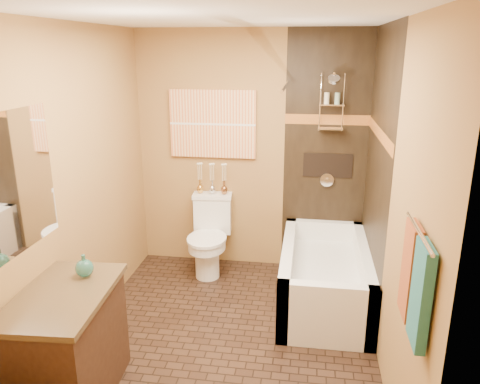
% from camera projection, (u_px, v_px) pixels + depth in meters
% --- Properties ---
extents(floor, '(3.00, 3.00, 0.00)m').
position_uv_depth(floor, '(227.00, 340.00, 3.85)').
color(floor, black).
rests_on(floor, ground).
extents(wall_left, '(0.02, 3.00, 2.50)m').
position_uv_depth(wall_left, '(74.00, 189.00, 3.65)').
color(wall_left, olive).
rests_on(wall_left, floor).
extents(wall_right, '(0.02, 3.00, 2.50)m').
position_uv_depth(wall_right, '(392.00, 203.00, 3.31)').
color(wall_right, olive).
rests_on(wall_right, floor).
extents(wall_back, '(2.40, 0.02, 2.50)m').
position_uv_depth(wall_back, '(251.00, 153.00, 4.90)').
color(wall_back, olive).
rests_on(wall_back, floor).
extents(wall_front, '(2.40, 0.02, 2.50)m').
position_uv_depth(wall_front, '(164.00, 298.00, 2.06)').
color(wall_front, olive).
rests_on(wall_front, floor).
extents(ceiling, '(3.00, 3.00, 0.00)m').
position_uv_depth(ceiling, '(223.00, 17.00, 3.11)').
color(ceiling, silver).
rests_on(ceiling, wall_back).
extents(alcove_tile_back, '(0.85, 0.01, 2.50)m').
position_uv_depth(alcove_tile_back, '(326.00, 156.00, 4.77)').
color(alcove_tile_back, black).
rests_on(alcove_tile_back, wall_back).
extents(alcove_tile_right, '(0.01, 1.50, 2.50)m').
position_uv_depth(alcove_tile_right, '(377.00, 176.00, 4.02)').
color(alcove_tile_right, black).
rests_on(alcove_tile_right, wall_right).
extents(mosaic_band_back, '(0.85, 0.01, 0.10)m').
position_uv_depth(mosaic_band_back, '(328.00, 120.00, 4.66)').
color(mosaic_band_back, '#944C1A').
rests_on(mosaic_band_back, alcove_tile_back).
extents(mosaic_band_right, '(0.01, 1.50, 0.10)m').
position_uv_depth(mosaic_band_right, '(379.00, 133.00, 3.91)').
color(mosaic_band_right, '#944C1A').
rests_on(mosaic_band_right, alcove_tile_right).
extents(alcove_niche, '(0.50, 0.01, 0.25)m').
position_uv_depth(alcove_niche, '(328.00, 165.00, 4.80)').
color(alcove_niche, black).
rests_on(alcove_niche, alcove_tile_back).
extents(shower_fixtures, '(0.24, 0.33, 1.16)m').
position_uv_depth(shower_fixtures, '(331.00, 116.00, 4.54)').
color(shower_fixtures, silver).
rests_on(shower_fixtures, floor).
extents(curtain_rod, '(0.03, 1.55, 0.03)m').
position_uv_depth(curtain_rod, '(287.00, 83.00, 3.90)').
color(curtain_rod, silver).
rests_on(curtain_rod, wall_back).
extents(towel_bar, '(0.02, 0.55, 0.02)m').
position_uv_depth(towel_bar, '(419.00, 232.00, 2.26)').
color(towel_bar, silver).
rests_on(towel_bar, wall_right).
extents(towel_teal, '(0.05, 0.22, 0.52)m').
position_uv_depth(towel_teal, '(421.00, 295.00, 2.22)').
color(towel_teal, '#1D5D61').
rests_on(towel_teal, towel_bar).
extents(towel_rust, '(0.05, 0.22, 0.52)m').
position_uv_depth(towel_rust, '(410.00, 271.00, 2.47)').
color(towel_rust, maroon).
rests_on(towel_rust, towel_bar).
extents(sunset_painting, '(0.90, 0.04, 0.70)m').
position_uv_depth(sunset_painting, '(213.00, 124.00, 4.84)').
color(sunset_painting, orange).
rests_on(sunset_painting, wall_back).
extents(vanity_mirror, '(0.01, 1.00, 0.90)m').
position_uv_depth(vanity_mirror, '(7.00, 188.00, 2.81)').
color(vanity_mirror, white).
rests_on(vanity_mirror, wall_left).
extents(bathtub, '(0.80, 1.50, 0.55)m').
position_uv_depth(bathtub, '(324.00, 280.00, 4.38)').
color(bathtub, white).
rests_on(bathtub, floor).
extents(toilet, '(0.43, 0.63, 0.82)m').
position_uv_depth(toilet, '(209.00, 236.00, 4.92)').
color(toilet, white).
rests_on(toilet, floor).
extents(vanity, '(0.62, 0.95, 0.81)m').
position_uv_depth(vanity, '(67.00, 347.00, 3.10)').
color(vanity, black).
rests_on(vanity, floor).
extents(teal_bottle, '(0.15, 0.15, 0.19)m').
position_uv_depth(teal_bottle, '(84.00, 266.00, 3.18)').
color(teal_bottle, '#226659').
rests_on(teal_bottle, vanity).
extents(bud_vases, '(0.33, 0.07, 0.33)m').
position_uv_depth(bud_vases, '(212.00, 178.00, 4.92)').
color(bud_vases, gold).
rests_on(bud_vases, toilet).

